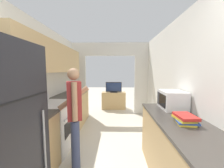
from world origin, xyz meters
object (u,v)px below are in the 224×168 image
range_oven (54,126)px  tv_cabinet (114,100)px  person (75,116)px  microwave (172,100)px  television (114,87)px  book_stack (185,119)px

range_oven → tv_cabinet: (1.13, 2.92, -0.13)m
person → tv_cabinet: bearing=-28.6°
microwave → television: bearing=107.3°
person → tv_cabinet: person is taller
person → range_oven: bearing=29.8°
range_oven → microwave: microwave is taller
television → book_stack: bearing=-76.8°
range_oven → television: 3.12m
television → microwave: bearing=-72.7°
tv_cabinet → microwave: bearing=-72.9°
book_stack → tv_cabinet: book_stack is taller
microwave → book_stack: bearing=-99.3°
tv_cabinet → person: bearing=-99.4°
book_stack → television: bearing=103.2°
person → tv_cabinet: size_ratio=1.67×
microwave → television: size_ratio=0.74×
person → microwave: size_ratio=3.41×
range_oven → television: (1.13, 2.88, 0.41)m
microwave → book_stack: microwave is taller
person → book_stack: (1.46, -0.46, 0.13)m
book_stack → tv_cabinet: size_ratio=0.30×
microwave → tv_cabinet: (-1.00, 3.24, -0.73)m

